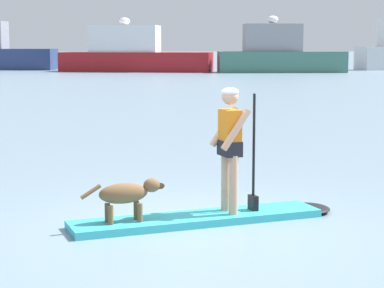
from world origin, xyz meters
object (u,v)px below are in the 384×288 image
at_px(paddleboard, 213,217).
at_px(moored_boat_far_starboard, 279,54).
at_px(person_paddler, 231,141).
at_px(dog, 127,194).
at_px(moored_boat_center, 133,54).

relative_size(paddleboard, moored_boat_far_starboard, 0.36).
bearing_deg(person_paddler, moored_boat_far_starboard, 78.74).
relative_size(dog, moored_boat_far_starboard, 0.10).
xyz_separation_m(dog, moored_boat_far_starboard, (11.06, 49.18, 1.00)).
xyz_separation_m(paddleboard, moored_boat_center, (-1.87, 51.16, 1.36)).
bearing_deg(dog, person_paddler, 17.28).
bearing_deg(moored_boat_center, paddleboard, -87.91).
bearing_deg(paddleboard, person_paddler, 17.28).
relative_size(person_paddler, dog, 1.56).
distance_m(person_paddler, moored_boat_far_starboard, 49.72).
distance_m(paddleboard, moored_boat_center, 51.21).
relative_size(person_paddler, moored_boat_far_starboard, 0.16).
height_order(paddleboard, person_paddler, person_paddler).
distance_m(paddleboard, moored_boat_far_starboard, 49.86).
height_order(paddleboard, dog, dog).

